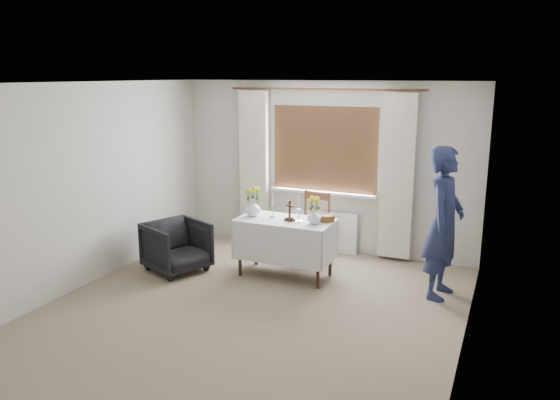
% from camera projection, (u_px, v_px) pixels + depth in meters
% --- Properties ---
extents(ground, '(5.00, 5.00, 0.00)m').
position_uv_depth(ground, '(249.00, 312.00, 6.07)').
color(ground, gray).
rests_on(ground, ground).
extents(altar_table, '(1.24, 0.64, 0.76)m').
position_uv_depth(altar_table, '(285.00, 248.00, 7.09)').
color(altar_table, silver).
rests_on(altar_table, ground).
extents(wooden_chair, '(0.51, 0.51, 0.97)m').
position_uv_depth(wooden_chair, '(310.00, 227.00, 7.69)').
color(wooden_chair, brown).
rests_on(wooden_chair, ground).
extents(armchair, '(0.97, 0.96, 0.68)m').
position_uv_depth(armchair, '(177.00, 247.00, 7.28)').
color(armchair, black).
rests_on(armchair, ground).
extents(person, '(0.51, 0.71, 1.80)m').
position_uv_depth(person, '(444.00, 223.00, 6.34)').
color(person, '#212D4E').
rests_on(person, ground).
extents(radiator, '(1.10, 0.10, 0.60)m').
position_uv_depth(radiator, '(321.00, 231.00, 8.16)').
color(radiator, white).
rests_on(radiator, ground).
extents(wooden_cross, '(0.15, 0.13, 0.27)m').
position_uv_depth(wooden_cross, '(290.00, 211.00, 6.92)').
color(wooden_cross, black).
rests_on(wooden_cross, altar_table).
extents(candlestick_left, '(0.11, 0.11, 0.32)m').
position_uv_depth(candlestick_left, '(272.00, 206.00, 7.06)').
color(candlestick_left, silver).
rests_on(candlestick_left, altar_table).
extents(candlestick_right, '(0.11, 0.11, 0.34)m').
position_uv_depth(candlestick_right, '(299.00, 209.00, 6.87)').
color(candlestick_right, silver).
rests_on(candlestick_right, altar_table).
extents(flower_vase_left, '(0.22, 0.22, 0.21)m').
position_uv_depth(flower_vase_left, '(253.00, 208.00, 7.17)').
color(flower_vase_left, silver).
rests_on(flower_vase_left, altar_table).
extents(flower_vase_right, '(0.20, 0.20, 0.18)m').
position_uv_depth(flower_vase_right, '(314.00, 217.00, 6.80)').
color(flower_vase_right, silver).
rests_on(flower_vase_right, altar_table).
extents(wicker_basket, '(0.24, 0.24, 0.08)m').
position_uv_depth(wicker_basket, '(326.00, 218.00, 6.94)').
color(wicker_basket, brown).
rests_on(wicker_basket, altar_table).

